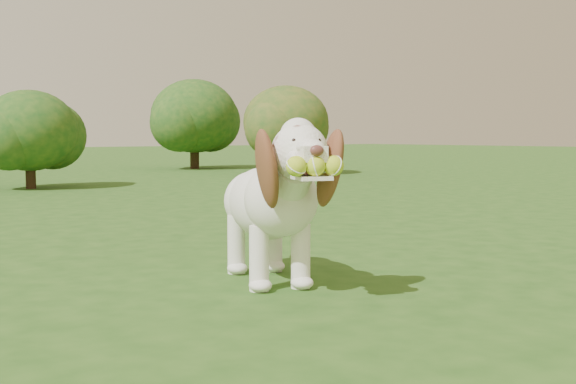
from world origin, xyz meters
TOP-DOWN VIEW (x-y plane):
  - ground at (0.00, 0.00)m, footprint 80.00×80.00m
  - dog at (-0.54, -0.42)m, footprint 0.72×1.23m
  - shrub_c at (0.65, 6.82)m, footprint 1.32×1.32m
  - shrub_f at (5.49, 10.57)m, footprint 1.90×1.90m
  - shrub_d at (5.70, 7.54)m, footprint 1.62×1.62m

SIDE VIEW (x-z plane):
  - ground at x=0.00m, z-range 0.00..0.00m
  - dog at x=-0.54m, z-range 0.03..0.85m
  - shrub_c at x=0.65m, z-range 0.12..1.49m
  - shrub_d at x=5.70m, z-range 0.15..1.83m
  - shrub_f at x=5.49m, z-range 0.17..2.14m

